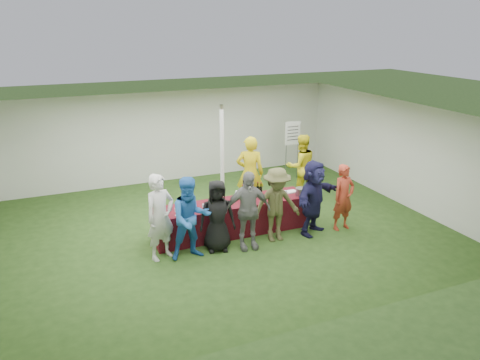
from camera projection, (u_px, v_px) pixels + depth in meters
name	position (u px, v px, depth m)	size (l,w,h in m)	color
ground	(221.00, 229.00, 10.95)	(60.00, 60.00, 0.00)	#284719
tent	(222.00, 158.00, 11.75)	(10.00, 10.00, 10.00)	white
serving_table	(232.00, 217.00, 10.66)	(3.60, 0.80, 0.75)	maroon
wine_bottles	(252.00, 192.00, 10.83)	(0.52, 0.15, 0.32)	black
wine_glasses	(217.00, 204.00, 10.13)	(2.69, 0.15, 0.16)	silver
water_bottle	(236.00, 196.00, 10.63)	(0.07, 0.07, 0.23)	silver
bar_towel	(291.00, 192.00, 11.15)	(0.25, 0.18, 0.03)	white
dump_bucket	(301.00, 192.00, 10.93)	(0.24, 0.24, 0.18)	slate
wine_list_sign	(292.00, 137.00, 14.02)	(0.50, 0.03, 1.80)	slate
staff_pourer	(250.00, 173.00, 11.86)	(0.70, 0.46, 1.93)	gold
staff_back	(301.00, 166.00, 12.73)	(0.85, 0.66, 1.76)	yellow
customer_0	(160.00, 217.00, 9.35)	(0.66, 0.43, 1.80)	silver
customer_1	(191.00, 218.00, 9.37)	(0.84, 0.66, 1.74)	#215EB0
customer_2	(217.00, 216.00, 9.74)	(0.76, 0.49, 1.55)	black
customer_3	(248.00, 211.00, 9.79)	(1.01, 0.42, 1.72)	slate
customer_4	(276.00, 205.00, 10.15)	(1.08, 0.62, 1.67)	#494827
customer_5	(313.00, 197.00, 10.50)	(1.60, 0.51, 1.73)	#1A193E
customer_6	(344.00, 197.00, 10.74)	(0.57, 0.37, 1.56)	#A0311E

